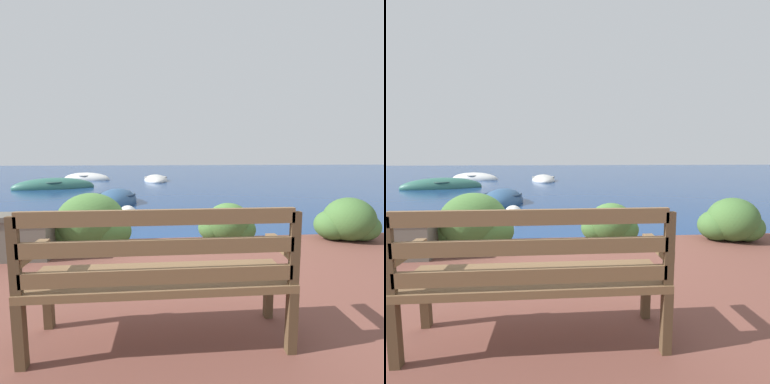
% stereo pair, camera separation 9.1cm
% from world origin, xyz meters
% --- Properties ---
extents(ground_plane, '(80.00, 80.00, 0.00)m').
position_xyz_m(ground_plane, '(0.00, 0.00, 0.00)').
color(ground_plane, navy).
extents(park_bench, '(1.68, 0.48, 0.93)m').
position_xyz_m(park_bench, '(-0.05, -2.54, 0.71)').
color(park_bench, brown).
rests_on(park_bench, patio_terrace).
extents(hedge_clump_left, '(1.09, 0.79, 0.74)m').
position_xyz_m(hedge_clump_left, '(-1.00, -0.42, 0.54)').
color(hedge_clump_left, '#426B33').
rests_on(hedge_clump_left, patio_terrace).
extents(hedge_clump_centre, '(0.82, 0.59, 0.56)m').
position_xyz_m(hedge_clump_centre, '(0.87, -0.25, 0.46)').
color(hedge_clump_centre, '#426B33').
rests_on(hedge_clump_centre, patio_terrace).
extents(hedge_clump_right, '(0.92, 0.66, 0.63)m').
position_xyz_m(hedge_clump_right, '(2.63, -0.34, 0.49)').
color(hedge_clump_right, '#426B33').
rests_on(hedge_clump_right, patio_terrace).
extents(rowboat_nearest, '(1.37, 2.33, 0.77)m').
position_xyz_m(rowboat_nearest, '(-1.50, 4.75, 0.07)').
color(rowboat_nearest, '#2D517A').
rests_on(rowboat_nearest, ground_plane).
extents(rowboat_mid, '(3.48, 2.00, 0.82)m').
position_xyz_m(rowboat_mid, '(-4.87, 9.16, 0.07)').
color(rowboat_mid, '#336B5B').
rests_on(rowboat_mid, ground_plane).
extents(rowboat_far, '(1.57, 3.30, 0.61)m').
position_xyz_m(rowboat_far, '(-0.55, 12.82, 0.05)').
color(rowboat_far, silver).
rests_on(rowboat_far, ground_plane).
extents(rowboat_outer, '(3.00, 1.64, 0.77)m').
position_xyz_m(rowboat_outer, '(-4.62, 13.73, 0.07)').
color(rowboat_outer, silver).
rests_on(rowboat_outer, ground_plane).
extents(mooring_buoy, '(0.47, 0.47, 0.42)m').
position_xyz_m(mooring_buoy, '(-0.90, 2.63, 0.07)').
color(mooring_buoy, white).
rests_on(mooring_buoy, ground_plane).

